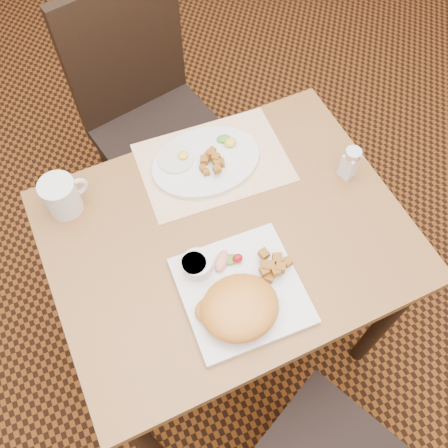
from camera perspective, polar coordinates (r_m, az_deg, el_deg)
ground at (r=1.96m, az=0.29°, el=-11.71°), size 8.00×8.00×0.00m
table at (r=1.37m, az=0.41°, el=-3.31°), size 0.90×0.70×0.75m
chair_far at (r=1.82m, az=-8.53°, el=12.72°), size 0.49×0.50×0.97m
placemat at (r=1.39m, az=-1.23°, el=7.06°), size 0.42×0.31×0.00m
plate_square at (r=1.19m, az=2.01°, el=-7.61°), size 0.30×0.30×0.02m
plate_oval at (r=1.38m, az=-2.05°, el=7.12°), size 0.30×0.23×0.02m
hollandaise_mound at (r=1.14m, az=1.72°, el=-9.59°), size 0.19×0.16×0.07m
ramekin at (r=1.19m, az=-3.11°, el=-4.68°), size 0.08×0.07×0.04m
garnish_sq at (r=1.21m, az=0.37°, el=-4.13°), size 0.08×0.06×0.03m
fried_egg at (r=1.38m, az=-5.43°, el=7.48°), size 0.10×0.10×0.02m
garnish_ov at (r=1.40m, az=0.42°, el=9.49°), size 0.05×0.06×0.02m
salt_shaker at (r=1.37m, az=14.20°, el=6.82°), size 0.05×0.05×0.10m
coffee_mug at (r=1.33m, az=-18.04°, el=3.07°), size 0.12×0.09×0.10m
home_fries_sq at (r=1.19m, az=5.45°, el=-4.96°), size 0.09×0.08×0.04m
home_fries_ov at (r=1.36m, az=-1.35°, el=7.33°), size 0.07×0.09×0.04m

